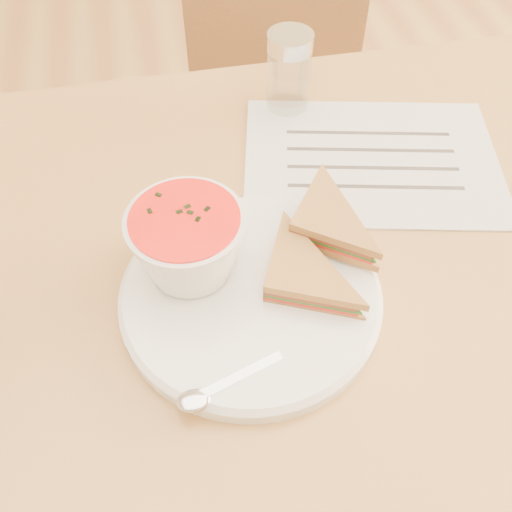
{
  "coord_description": "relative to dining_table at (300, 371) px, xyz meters",
  "views": [
    {
      "loc": [
        -0.16,
        -0.43,
        1.26
      ],
      "look_at": [
        -0.09,
        -0.07,
        0.8
      ],
      "focal_mm": 40.0,
      "sensor_mm": 36.0,
      "label": 1
    }
  ],
  "objects": [
    {
      "name": "sandwich_half_b",
      "position": [
        -0.05,
        -0.04,
        0.42
      ],
      "size": [
        0.14,
        0.14,
        0.03
      ],
      "primitive_type": null,
      "rotation": [
        0.0,
        0.0,
        -0.62
      ],
      "color": "#B87B41",
      "rests_on": "plate"
    },
    {
      "name": "floor",
      "position": [
        0.0,
        0.0,
        -0.38
      ],
      "size": [
        5.0,
        6.0,
        0.01
      ],
      "primitive_type": "cube",
      "color": "#9B6038",
      "rests_on": "ground"
    },
    {
      "name": "dining_table",
      "position": [
        0.0,
        0.0,
        0.0
      ],
      "size": [
        1.0,
        0.7,
        0.75
      ],
      "primitive_type": null,
      "color": "#9B6630",
      "rests_on": "floor"
    },
    {
      "name": "paper_menu",
      "position": [
        0.1,
        0.1,
        0.38
      ],
      "size": [
        0.38,
        0.31,
        0.0
      ],
      "primitive_type": null,
      "rotation": [
        0.0,
        0.0,
        -0.22
      ],
      "color": "silver",
      "rests_on": "dining_table"
    },
    {
      "name": "chair_far",
      "position": [
        0.09,
        0.54,
        0.08
      ],
      "size": [
        0.44,
        0.44,
        0.9
      ],
      "primitive_type": null,
      "rotation": [
        0.0,
        0.0,
        3.02
      ],
      "color": "brown",
      "rests_on": "floor"
    },
    {
      "name": "plate",
      "position": [
        -0.1,
        -0.09,
        0.38
      ],
      "size": [
        0.35,
        0.35,
        0.02
      ],
      "primitive_type": null,
      "rotation": [
        0.0,
        0.0,
        0.31
      ],
      "color": "white",
      "rests_on": "dining_table"
    },
    {
      "name": "condiment_shaker",
      "position": [
        0.02,
        0.24,
        0.43
      ],
      "size": [
        0.07,
        0.07,
        0.11
      ],
      "primitive_type": null,
      "rotation": [
        0.0,
        0.0,
        0.2
      ],
      "color": "silver",
      "rests_on": "dining_table"
    },
    {
      "name": "sandwich_half_a",
      "position": [
        -0.09,
        -0.11,
        0.41
      ],
      "size": [
        0.14,
        0.14,
        0.03
      ],
      "primitive_type": null,
      "rotation": [
        0.0,
        0.0,
        -0.42
      ],
      "color": "#B87B41",
      "rests_on": "plate"
    },
    {
      "name": "soup_bowl",
      "position": [
        -0.16,
        -0.05,
        0.43
      ],
      "size": [
        0.16,
        0.16,
        0.08
      ],
      "primitive_type": null,
      "rotation": [
        0.0,
        0.0,
        -0.35
      ],
      "color": "white",
      "rests_on": "plate"
    },
    {
      "name": "spoon",
      "position": [
        -0.13,
        -0.18,
        0.4
      ],
      "size": [
        0.16,
        0.08,
        0.01
      ],
      "primitive_type": null,
      "rotation": [
        0.0,
        0.0,
        0.32
      ],
      "color": "silver",
      "rests_on": "plate"
    }
  ]
}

